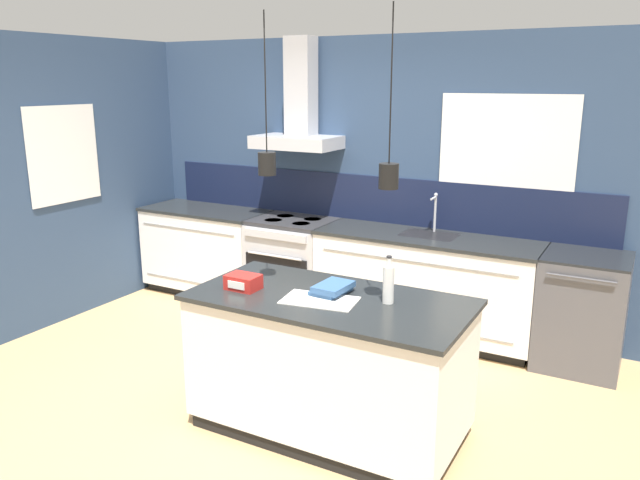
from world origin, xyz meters
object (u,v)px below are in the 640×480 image
book_stack (332,289)px  red_supply_box (243,282)px  dishwasher (582,311)px  bottle_on_island (388,284)px  oven_range (293,265)px

book_stack → red_supply_box: 0.58m
dishwasher → bottle_on_island: size_ratio=3.11×
oven_range → red_supply_box: bearing=-67.6°
book_stack → bottle_on_island: bearing=2.7°
oven_range → bottle_on_island: bearing=-45.0°
oven_range → book_stack: 2.22m
book_stack → red_supply_box: (-0.54, -0.19, 0.01)m
oven_range → bottle_on_island: (1.70, -1.70, 0.58)m
dishwasher → book_stack: 2.21m
oven_range → bottle_on_island: bottle_on_island is taller
dishwasher → red_supply_box: (-1.84, -1.91, 0.50)m
oven_range → bottle_on_island: size_ratio=3.11×
oven_range → book_stack: (1.33, -1.72, 0.49)m
oven_range → red_supply_box: size_ratio=4.36×
book_stack → dishwasher: bearing=52.9°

